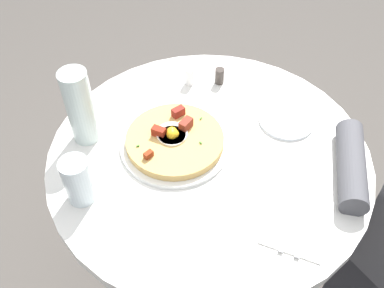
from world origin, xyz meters
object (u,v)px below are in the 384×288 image
(water_glass, at_px, (78,181))
(salt_shaker, at_px, (189,76))
(breakfast_pizza, at_px, (175,139))
(bread_plate, at_px, (286,120))
(pizza_plate, at_px, (175,144))
(water_bottle, at_px, (80,107))
(knife, at_px, (290,219))
(dining_table, at_px, (207,192))
(fork, at_px, (306,224))
(pepper_shaker, at_px, (220,76))

(water_glass, bearing_deg, salt_shaker, 24.36)
(breakfast_pizza, height_order, bread_plate, breakfast_pizza)
(pizza_plate, height_order, bread_plate, pizza_plate)
(pizza_plate, distance_m, water_bottle, 0.26)
(knife, xyz_separation_m, water_bottle, (-0.27, 0.51, 0.10))
(water_bottle, bearing_deg, dining_table, -44.22)
(dining_table, bearing_deg, fork, -80.51)
(knife, bearing_deg, salt_shaker, 47.51)
(dining_table, bearing_deg, bread_plate, -6.62)
(water_bottle, relative_size, salt_shaker, 3.97)
(pepper_shaker, bearing_deg, water_bottle, 177.33)
(water_glass, bearing_deg, breakfast_pizza, 2.94)
(bread_plate, bearing_deg, fork, -125.19)
(salt_shaker, bearing_deg, water_glass, -155.64)
(breakfast_pizza, relative_size, bread_plate, 1.68)
(pepper_shaker, bearing_deg, bread_plate, -77.28)
(breakfast_pizza, height_order, pepper_shaker, breakfast_pizza)
(bread_plate, distance_m, salt_shaker, 0.32)
(salt_shaker, bearing_deg, pepper_shaker, -32.00)
(breakfast_pizza, xyz_separation_m, salt_shaker, (0.18, 0.19, 0.00))
(breakfast_pizza, relative_size, knife, 1.44)
(pizza_plate, bearing_deg, knife, -74.97)
(breakfast_pizza, distance_m, water_bottle, 0.25)
(water_glass, bearing_deg, fork, -43.22)
(pizza_plate, relative_size, knife, 1.62)
(dining_table, xyz_separation_m, fork, (0.05, -0.31, 0.19))
(fork, relative_size, water_glass, 1.42)
(bread_plate, height_order, pepper_shaker, pepper_shaker)
(fork, xyz_separation_m, water_bottle, (-0.29, 0.54, 0.10))
(fork, xyz_separation_m, knife, (-0.02, 0.03, 0.00))
(water_glass, bearing_deg, bread_plate, -8.42)
(water_bottle, xyz_separation_m, pepper_shaker, (0.43, -0.02, -0.08))
(bread_plate, distance_m, pepper_shaker, 0.25)
(pizza_plate, xyz_separation_m, fork, (0.11, -0.38, 0.00))
(dining_table, height_order, pizza_plate, pizza_plate)
(fork, relative_size, water_bottle, 0.82)
(breakfast_pizza, distance_m, water_glass, 0.28)
(bread_plate, distance_m, water_glass, 0.59)
(water_bottle, bearing_deg, fork, -61.65)
(dining_table, distance_m, pizza_plate, 0.21)
(knife, bearing_deg, breakfast_pizza, 71.27)
(knife, bearing_deg, pizza_plate, 71.39)
(knife, relative_size, salt_shaker, 3.27)
(knife, distance_m, salt_shaker, 0.54)
(fork, distance_m, salt_shaker, 0.57)
(knife, xyz_separation_m, salt_shaker, (0.08, 0.54, 0.02))
(pizza_plate, relative_size, bread_plate, 1.89)
(pepper_shaker, bearing_deg, fork, -105.19)
(bread_plate, bearing_deg, water_glass, 171.58)
(breakfast_pizza, height_order, water_glass, water_glass)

